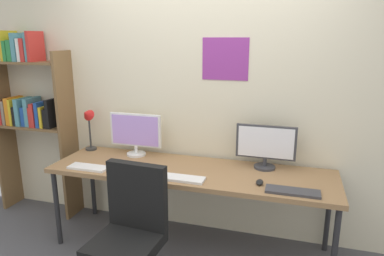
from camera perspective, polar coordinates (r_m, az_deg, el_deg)
wall_back at (r=3.23m, az=1.88°, el=5.20°), size 4.81×0.11×2.60m
desk at (r=3.01m, az=-0.27°, el=-7.60°), size 2.41×0.68×0.74m
bookshelf at (r=3.94m, az=-25.07°, el=3.82°), size 0.83×0.28×1.89m
office_chair at (r=2.60m, az=-10.08°, el=-18.90°), size 0.52×0.52×0.99m
monitor_left at (r=3.32m, az=-9.17°, el=-0.77°), size 0.50×0.18×0.40m
monitor_right at (r=3.02m, az=11.90°, el=-2.76°), size 0.50×0.18×0.37m
desk_lamp at (r=3.54m, az=-16.61°, el=1.07°), size 0.11×0.15×0.44m
keyboard_left at (r=3.13m, az=-16.52°, el=-6.17°), size 0.34×0.13×0.02m
keyboard_center at (r=2.78m, az=-1.66°, el=-8.20°), size 0.36×0.13×0.02m
keyboard_right at (r=2.66m, az=16.05°, el=-9.89°), size 0.39×0.13×0.02m
computer_mouse at (r=2.74m, az=10.95°, el=-8.66°), size 0.06×0.10×0.03m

